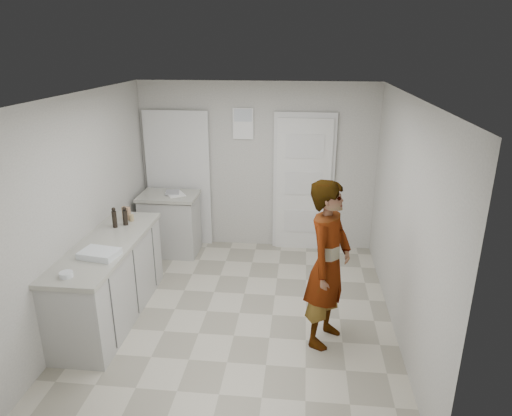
# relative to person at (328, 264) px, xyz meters

# --- Properties ---
(ground) EXTENTS (4.00, 4.00, 0.00)m
(ground) POSITION_rel_person_xyz_m (-0.97, 0.39, -0.88)
(ground) COLOR gray
(ground) RESTS_ON ground
(room_shell) EXTENTS (4.00, 4.00, 4.00)m
(room_shell) POSITION_rel_person_xyz_m (-1.14, 2.34, 0.14)
(room_shell) COLOR #A7A59E
(room_shell) RESTS_ON ground
(main_counter) EXTENTS (0.64, 1.96, 0.93)m
(main_counter) POSITION_rel_person_xyz_m (-2.42, 0.19, -0.46)
(main_counter) COLOR #B3B3AF
(main_counter) RESTS_ON ground
(side_counter) EXTENTS (0.84, 0.61, 0.93)m
(side_counter) POSITION_rel_person_xyz_m (-2.22, 1.94, -0.46)
(side_counter) COLOR #B3B3AF
(side_counter) RESTS_ON ground
(person) EXTENTS (0.66, 0.76, 1.77)m
(person) POSITION_rel_person_xyz_m (0.00, 0.00, 0.00)
(person) COLOR silver
(person) RESTS_ON ground
(cake_mix_box) EXTENTS (0.11, 0.07, 0.16)m
(cake_mix_box) POSITION_rel_person_xyz_m (-2.45, 0.91, 0.12)
(cake_mix_box) COLOR #8D6546
(cake_mix_box) RESTS_ON main_counter
(spice_jar) EXTENTS (0.05, 0.05, 0.08)m
(spice_jar) POSITION_rel_person_xyz_m (-2.37, 0.86, 0.08)
(spice_jar) COLOR tan
(spice_jar) RESTS_ON main_counter
(oil_cruet_a) EXTENTS (0.06, 0.06, 0.23)m
(oil_cruet_a) POSITION_rel_person_xyz_m (-2.39, 0.73, 0.15)
(oil_cruet_a) COLOR black
(oil_cruet_a) RESTS_ON main_counter
(oil_cruet_b) EXTENTS (0.06, 0.06, 0.25)m
(oil_cruet_b) POSITION_rel_person_xyz_m (-2.49, 0.64, 0.16)
(oil_cruet_b) COLOR black
(oil_cruet_b) RESTS_ON main_counter
(baking_dish) EXTENTS (0.41, 0.32, 0.07)m
(baking_dish) POSITION_rel_person_xyz_m (-2.33, -0.15, 0.07)
(baking_dish) COLOR silver
(baking_dish) RESTS_ON main_counter
(egg_bowl) EXTENTS (0.13, 0.13, 0.05)m
(egg_bowl) POSITION_rel_person_xyz_m (-2.46, -0.60, 0.06)
(egg_bowl) COLOR silver
(egg_bowl) RESTS_ON main_counter
(papers) EXTENTS (0.35, 0.37, 0.01)m
(papers) POSITION_rel_person_xyz_m (-2.12, 1.95, 0.04)
(papers) COLOR white
(papers) RESTS_ON side_counter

